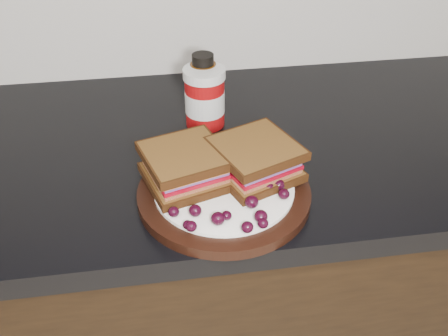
# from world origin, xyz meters

# --- Properties ---
(base_cabinets) EXTENTS (3.96, 0.58, 0.86)m
(base_cabinets) POSITION_xyz_m (0.00, 1.70, 0.43)
(base_cabinets) COLOR black
(base_cabinets) RESTS_ON ground_plane
(countertop) EXTENTS (3.98, 0.60, 0.04)m
(countertop) POSITION_xyz_m (0.00, 1.70, 0.88)
(countertop) COLOR black
(countertop) RESTS_ON base_cabinets
(plate) EXTENTS (0.28, 0.28, 0.02)m
(plate) POSITION_xyz_m (0.14, 1.53, 0.91)
(plate) COLOR black
(plate) RESTS_ON countertop
(sandwich_left) EXTENTS (0.15, 0.15, 0.06)m
(sandwich_left) POSITION_xyz_m (0.08, 1.55, 0.95)
(sandwich_left) COLOR brown
(sandwich_left) RESTS_ON plate
(sandwich_right) EXTENTS (0.16, 0.16, 0.06)m
(sandwich_right) POSITION_xyz_m (0.19, 1.56, 0.95)
(sandwich_right) COLOR brown
(sandwich_right) RESTS_ON plate
(grape_0) EXTENTS (0.02, 0.02, 0.02)m
(grape_0) POSITION_xyz_m (0.05, 1.47, 0.93)
(grape_0) COLOR black
(grape_0) RESTS_ON plate
(grape_1) EXTENTS (0.02, 0.02, 0.02)m
(grape_1) POSITION_xyz_m (0.08, 1.47, 0.93)
(grape_1) COLOR black
(grape_1) RESTS_ON plate
(grape_2) EXTENTS (0.01, 0.01, 0.01)m
(grape_2) POSITION_xyz_m (0.07, 1.44, 0.93)
(grape_2) COLOR black
(grape_2) RESTS_ON plate
(grape_3) EXTENTS (0.02, 0.02, 0.02)m
(grape_3) POSITION_xyz_m (0.07, 1.43, 0.93)
(grape_3) COLOR black
(grape_3) RESTS_ON plate
(grape_4) EXTENTS (0.02, 0.02, 0.02)m
(grape_4) POSITION_xyz_m (0.11, 1.44, 0.93)
(grape_4) COLOR black
(grape_4) RESTS_ON plate
(grape_5) EXTENTS (0.02, 0.02, 0.01)m
(grape_5) POSITION_xyz_m (0.13, 1.45, 0.93)
(grape_5) COLOR black
(grape_5) RESTS_ON plate
(grape_6) EXTENTS (0.02, 0.02, 0.02)m
(grape_6) POSITION_xyz_m (0.15, 1.42, 0.93)
(grape_6) COLOR black
(grape_6) RESTS_ON plate
(grape_7) EXTENTS (0.02, 0.02, 0.02)m
(grape_7) POSITION_xyz_m (0.18, 1.43, 0.93)
(grape_7) COLOR black
(grape_7) RESTS_ON plate
(grape_8) EXTENTS (0.02, 0.02, 0.02)m
(grape_8) POSITION_xyz_m (0.18, 1.44, 0.93)
(grape_8) COLOR black
(grape_8) RESTS_ON plate
(grape_9) EXTENTS (0.02, 0.02, 0.02)m
(grape_9) POSITION_xyz_m (0.17, 1.47, 0.93)
(grape_9) COLOR black
(grape_9) RESTS_ON plate
(grape_10) EXTENTS (0.02, 0.02, 0.02)m
(grape_10) POSITION_xyz_m (0.22, 1.49, 0.93)
(grape_10) COLOR black
(grape_10) RESTS_ON plate
(grape_11) EXTENTS (0.02, 0.02, 0.02)m
(grape_11) POSITION_xyz_m (0.20, 1.50, 0.93)
(grape_11) COLOR black
(grape_11) RESTS_ON plate
(grape_12) EXTENTS (0.02, 0.02, 0.02)m
(grape_12) POSITION_xyz_m (0.22, 1.51, 0.93)
(grape_12) COLOR black
(grape_12) RESTS_ON plate
(grape_13) EXTENTS (0.02, 0.02, 0.02)m
(grape_13) POSITION_xyz_m (0.22, 1.54, 0.93)
(grape_13) COLOR black
(grape_13) RESTS_ON plate
(grape_14) EXTENTS (0.02, 0.02, 0.02)m
(grape_14) POSITION_xyz_m (0.22, 1.56, 0.93)
(grape_14) COLOR black
(grape_14) RESTS_ON plate
(grape_15) EXTENTS (0.02, 0.02, 0.02)m
(grape_15) POSITION_xyz_m (0.19, 1.55, 0.93)
(grape_15) COLOR black
(grape_15) RESTS_ON plate
(grape_16) EXTENTS (0.02, 0.02, 0.02)m
(grape_16) POSITION_xyz_m (0.08, 1.58, 0.93)
(grape_16) COLOR black
(grape_16) RESTS_ON plate
(grape_17) EXTENTS (0.02, 0.02, 0.02)m
(grape_17) POSITION_xyz_m (0.09, 1.58, 0.93)
(grape_17) COLOR black
(grape_17) RESTS_ON plate
(grape_18) EXTENTS (0.02, 0.02, 0.02)m
(grape_18) POSITION_xyz_m (0.05, 1.57, 0.93)
(grape_18) COLOR black
(grape_18) RESTS_ON plate
(grape_19) EXTENTS (0.02, 0.02, 0.02)m
(grape_19) POSITION_xyz_m (0.05, 1.56, 0.93)
(grape_19) COLOR black
(grape_19) RESTS_ON plate
(grape_20) EXTENTS (0.02, 0.02, 0.02)m
(grape_20) POSITION_xyz_m (0.07, 1.53, 0.93)
(grape_20) COLOR black
(grape_20) RESTS_ON plate
(grape_21) EXTENTS (0.02, 0.02, 0.01)m
(grape_21) POSITION_xyz_m (0.07, 1.52, 0.93)
(grape_21) COLOR black
(grape_21) RESTS_ON plate
(grape_22) EXTENTS (0.02, 0.02, 0.02)m
(grape_22) POSITION_xyz_m (0.08, 1.55, 0.93)
(grape_22) COLOR black
(grape_22) RESTS_ON plate
(grape_23) EXTENTS (0.02, 0.02, 0.02)m
(grape_23) POSITION_xyz_m (0.06, 1.57, 0.93)
(grape_23) COLOR black
(grape_23) RESTS_ON plate
(grape_24) EXTENTS (0.02, 0.02, 0.02)m
(grape_24) POSITION_xyz_m (0.06, 1.53, 0.93)
(grape_24) COLOR black
(grape_24) RESTS_ON plate
(condiment_jar) EXTENTS (0.08, 0.08, 0.12)m
(condiment_jar) POSITION_xyz_m (0.13, 1.76, 0.96)
(condiment_jar) COLOR #980B0C
(condiment_jar) RESTS_ON countertop
(oil_bottle) EXTENTS (0.06, 0.06, 0.14)m
(oil_bottle) POSITION_xyz_m (0.13, 1.78, 0.97)
(oil_bottle) COLOR #522A08
(oil_bottle) RESTS_ON countertop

